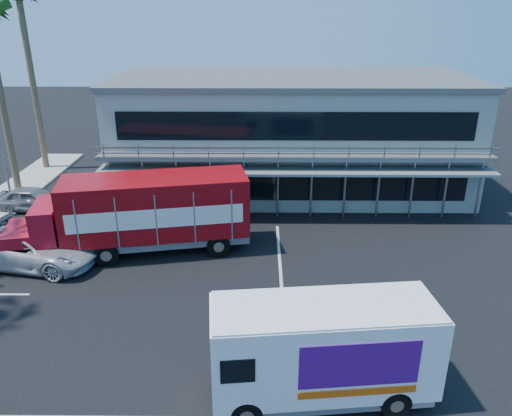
{
  "coord_description": "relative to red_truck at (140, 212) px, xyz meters",
  "views": [
    {
      "loc": [
        1.07,
        -17.36,
        11.36
      ],
      "look_at": [
        0.85,
        5.03,
        2.3
      ],
      "focal_mm": 35.0,
      "sensor_mm": 36.0,
      "label": 1
    }
  ],
  "objects": [
    {
      "name": "palm_f",
      "position": [
        -10.33,
        13.65,
        9.35
      ],
      "size": [
        2.8,
        2.8,
        13.25
      ],
      "color": "brown",
      "rests_on": "ground"
    },
    {
      "name": "building",
      "position": [
        7.77,
        10.09,
        1.54
      ],
      "size": [
        22.4,
        12.0,
        7.3
      ],
      "color": "gray",
      "rests_on": "ground"
    },
    {
      "name": "parked_car_c",
      "position": [
        -4.8,
        -1.39,
        -1.26
      ],
      "size": [
        6.55,
        3.92,
        1.7
      ],
      "primitive_type": "imported",
      "rotation": [
        0.0,
        0.0,
        1.38
      ],
      "color": "#BBBBBD",
      "rests_on": "ground"
    },
    {
      "name": "red_truck",
      "position": [
        0.0,
        0.0,
        0.0
      ],
      "size": [
        11.71,
        4.73,
        3.84
      ],
      "rotation": [
        0.0,
        0.0,
        0.19
      ],
      "color": "#A60D1D",
      "rests_on": "ground"
    },
    {
      "name": "white_van",
      "position": [
        7.74,
        -9.85,
        -0.37
      ],
      "size": [
        6.94,
        2.99,
        3.29
      ],
      "rotation": [
        0.0,
        0.0,
        0.1
      ],
      "color": "white",
      "rests_on": "ground"
    },
    {
      "name": "parked_car_e",
      "position": [
        -7.73,
        5.36,
        -1.38
      ],
      "size": [
        4.39,
        2.0,
        1.46
      ],
      "primitive_type": "imported",
      "rotation": [
        0.0,
        0.0,
        1.51
      ],
      "color": "slate",
      "rests_on": "ground"
    },
    {
      "name": "ground",
      "position": [
        4.77,
        -4.85,
        -2.12
      ],
      "size": [
        120.0,
        120.0,
        0.0
      ],
      "primitive_type": "plane",
      "color": "black",
      "rests_on": "ground"
    },
    {
      "name": "parked_car_d",
      "position": [
        -4.73,
        0.01,
        -1.34
      ],
      "size": [
        5.69,
        3.31,
        1.55
      ],
      "primitive_type": "imported",
      "rotation": [
        0.0,
        0.0,
        1.34
      ],
      "color": "#323943",
      "rests_on": "ground"
    }
  ]
}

